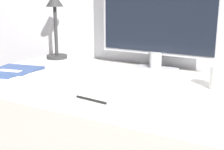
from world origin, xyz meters
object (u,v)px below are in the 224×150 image
keyboard (179,96)px  laptop (55,80)px  ereader (54,78)px  desk_lamp (55,18)px  coffee_mug (220,78)px  pen (91,100)px  notebook (15,71)px  monitor (157,19)px

keyboard → laptop: bearing=-173.4°
ereader → desk_lamp: bearing=127.7°
keyboard → desk_lamp: size_ratio=0.88×
ereader → coffee_mug: coffee_mug is taller
laptop → desk_lamp: size_ratio=0.88×
keyboard → coffee_mug: (0.11, 0.18, 0.04)m
pen → desk_lamp: bearing=137.5°
notebook → pen: size_ratio=1.88×
laptop → notebook: 0.27m
laptop → notebook: notebook is taller
desk_lamp → pen: 0.84m
monitor → notebook: monitor is taller
laptop → desk_lamp: 0.58m
ereader → notebook: 0.28m
notebook → pen: 0.56m
desk_lamp → notebook: 0.45m
monitor → pen: monitor is taller
keyboard → pen: keyboard is taller
ereader → laptop: bearing=123.0°
ereader → desk_lamp: size_ratio=0.60×
ereader → pen: 0.29m
desk_lamp → coffee_mug: bearing=-10.1°
ereader → desk_lamp: 0.58m
laptop → pen: (0.27, -0.13, -0.01)m
coffee_mug → notebook: bearing=-166.7°
laptop → notebook: size_ratio=1.32×
laptop → notebook: bearing=173.7°
desk_lamp → ereader: bearing=-52.3°
notebook → pen: bearing=-16.2°
desk_lamp → coffee_mug: size_ratio=3.52×
monitor → notebook: bearing=-145.0°
ereader → pen: (0.26, -0.11, -0.02)m
coffee_mug → laptop: bearing=-159.1°
coffee_mug → pen: size_ratio=0.80×
monitor → laptop: 0.58m
desk_lamp → coffee_mug: 1.00m
ereader → notebook: size_ratio=0.90×
monitor → notebook: (-0.57, -0.40, -0.25)m
monitor → desk_lamp: size_ratio=1.58×
laptop → desk_lamp: (-0.32, 0.42, 0.23)m
keyboard → pen: 0.33m
ereader → notebook: ereader is taller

